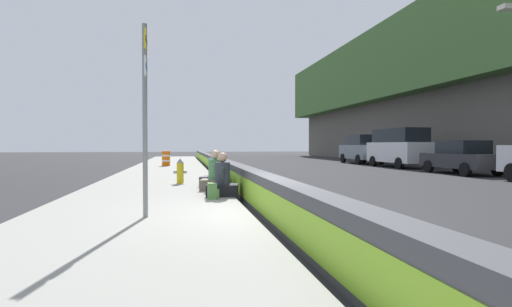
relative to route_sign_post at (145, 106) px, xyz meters
The scene contains 13 objects.
ground_plane 3.31m from the route_sign_post, 88.95° to the right, with size 160.00×160.00×0.00m, color #2B2B2D.
sidewalk_strip 2.15m from the route_sign_post, 76.65° to the left, with size 80.00×4.40×0.14m, color gray.
jersey_barrier 3.04m from the route_sign_post, 88.95° to the right, with size 76.00×0.45×0.85m.
route_sign_post is the anchor object (origin of this frame).
fire_hydrant 6.80m from the route_sign_post, ahead, with size 0.26×0.46×0.88m.
seated_person_foreground 3.77m from the route_sign_post, 30.85° to the right, with size 0.82×0.92×1.15m.
seated_person_middle 4.92m from the route_sign_post, 20.92° to the right, with size 0.88×0.98×1.19m.
seated_person_rear 5.96m from the route_sign_post, 17.49° to the right, with size 0.96×1.04×1.19m.
backpack 3.30m from the route_sign_post, 31.54° to the right, with size 0.32×0.28×0.40m.
construction_barrel 18.81m from the route_sign_post, ahead, with size 0.54×0.54×0.95m.
parked_car_third 18.04m from the route_sign_post, 54.46° to the right, with size 4.50×1.95×1.71m.
parked_car_fourth 22.24m from the route_sign_post, 41.53° to the right, with size 5.15×2.20×2.56m.
parked_car_midline 26.72m from the route_sign_post, 33.52° to the right, with size 4.83×2.13×2.28m.
Camera 1 is at (-7.79, 1.78, 1.49)m, focal length 28.23 mm.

